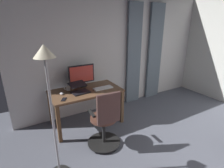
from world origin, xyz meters
TOP-DOWN VIEW (x-y plane):
  - back_room_partition at (0.00, -2.84)m, footprint 4.86×0.10m
  - curtain_left_panel at (-1.04, -2.73)m, footprint 0.43×0.06m
  - curtain_right_panel at (-0.37, -2.73)m, footprint 0.39×0.06m
  - desk at (1.08, -2.32)m, footprint 1.36×0.74m
  - office_chair at (1.09, -1.49)m, footprint 0.56×0.56m
  - computer_monitor at (1.05, -2.57)m, footprint 0.53×0.18m
  - computer_keyboard at (0.74, -2.23)m, footprint 0.39×0.15m
  - laptop at (1.21, -2.30)m, footprint 0.36×0.39m
  - computer_mouse at (1.54, -2.35)m, footprint 0.06×0.10m
  - cell_phone_face_up at (1.57, -2.10)m, footprint 0.13×0.16m
  - mug_tea at (1.37, -2.48)m, footprint 0.12×0.08m
  - floor_lamp at (1.91, -1.30)m, footprint 0.28×0.28m

SIDE VIEW (x-z plane):
  - office_chair at x=1.09m, z-range -0.04..0.98m
  - desk at x=1.08m, z-range 0.27..1.01m
  - cell_phone_face_up at x=1.57m, z-range 0.73..0.74m
  - computer_keyboard at x=0.74m, z-range 0.73..0.76m
  - computer_mouse at x=1.54m, z-range 0.73..0.77m
  - mug_tea at x=1.37m, z-range 0.73..0.83m
  - laptop at x=1.21m, z-range 0.71..0.87m
  - computer_monitor at x=1.05m, z-range 0.76..1.20m
  - curtain_left_panel at x=-1.04m, z-range 0.00..2.41m
  - curtain_right_panel at x=-0.37m, z-range 0.00..2.41m
  - back_room_partition at x=0.00m, z-range 0.00..2.63m
  - floor_lamp at x=1.91m, z-range 0.43..2.21m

